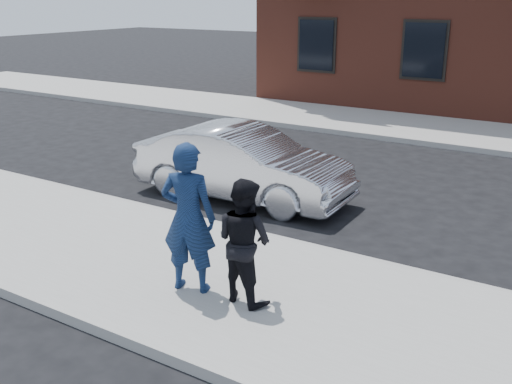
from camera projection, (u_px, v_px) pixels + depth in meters
The scene contains 6 objects.
ground at pixel (382, 329), 7.36m from camera, with size 100.00×100.00×0.00m, color black.
near_sidewalk at pixel (375, 333), 7.13m from camera, with size 50.00×3.50×0.15m, color gray.
near_curb at pixel (422, 275), 8.58m from camera, with size 50.00×0.10×0.15m, color #999691.
silver_sedan at pixel (242, 164), 11.81m from camera, with size 1.53×4.39×1.45m, color silver.
man_hoodie at pixel (188, 218), 7.74m from camera, with size 0.84×0.67×2.02m.
man_peacoat at pixel (244, 241), 7.52m from camera, with size 0.89×0.75×1.63m.
Camera 1 is at (2.12, -6.29, 3.92)m, focal length 42.00 mm.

